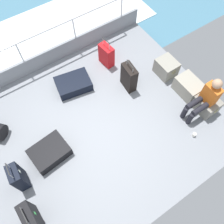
{
  "coord_description": "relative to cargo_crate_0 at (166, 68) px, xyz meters",
  "views": [
    {
      "loc": [
        2.09,
        -1.08,
        4.79
      ],
      "look_at": [
        0.01,
        0.32,
        0.25
      ],
      "focal_mm": 38.7,
      "sensor_mm": 36.0,
      "label": 1
    }
  ],
  "objects": [
    {
      "name": "cargo_crate_1",
      "position": [
        0.72,
        0.06,
        -0.01
      ],
      "size": [
        0.65,
        0.43,
        0.39
      ],
      "color": "#9E9989",
      "rests_on": "ground_plane"
    },
    {
      "name": "suitcase_1",
      "position": [
        -1.08,
        -1.02,
        0.08
      ],
      "size": [
        0.41,
        0.25,
        0.79
      ],
      "color": "red",
      "rests_on": "ground_plane"
    },
    {
      "name": "suitcase_4",
      "position": [
        -0.89,
        -2.08,
        -0.08
      ],
      "size": [
        0.71,
        0.88,
        0.24
      ],
      "color": "black",
      "rests_on": "ground_plane"
    },
    {
      "name": "ground_plane",
      "position": [
        0.3,
        -2.11,
        -0.23
      ],
      "size": [
        4.4,
        5.2,
        0.06
      ],
      "primitive_type": "cube",
      "color": "gray"
    },
    {
      "name": "suitcase_0",
      "position": [
        1.28,
        -4.11,
        0.12
      ],
      "size": [
        0.46,
        0.21,
        0.75
      ],
      "color": "black",
      "rests_on": "ground_plane"
    },
    {
      "name": "cargo_crate_2",
      "position": [
        1.26,
        0.08,
        -0.02
      ],
      "size": [
        0.6,
        0.42,
        0.36
      ],
      "color": "gray",
      "rests_on": "ground_plane"
    },
    {
      "name": "suitcase_5",
      "position": [
        -0.19,
        -0.99,
        0.13
      ],
      "size": [
        0.43,
        0.25,
        0.81
      ],
      "color": "black",
      "rests_on": "ground_plane"
    },
    {
      "name": "suitcase_3",
      "position": [
        0.32,
        -3.32,
        -0.08
      ],
      "size": [
        0.64,
        0.8,
        0.25
      ],
      "color": "black",
      "rests_on": "ground_plane"
    },
    {
      "name": "suitcase_2",
      "position": [
        0.52,
        -4.01,
        0.13
      ],
      "size": [
        0.37,
        0.23,
        0.87
      ],
      "color": "black",
      "rests_on": "ground_plane"
    },
    {
      "name": "cargo_crate_0",
      "position": [
        0.0,
        0.0,
        0.0
      ],
      "size": [
        0.52,
        0.42,
        0.41
      ],
      "color": "gray",
      "rests_on": "ground_plane"
    },
    {
      "name": "passenger_seated",
      "position": [
        1.26,
        -0.09,
        0.35
      ],
      "size": [
        0.34,
        0.66,
        1.06
      ],
      "color": "orange",
      "rests_on": "ground_plane"
    },
    {
      "name": "gunwale_port",
      "position": [
        -1.87,
        -2.11,
        0.02
      ],
      "size": [
        0.06,
        5.2,
        0.45
      ],
      "primitive_type": "cube",
      "color": "gray",
      "rests_on": "ground_plane"
    },
    {
      "name": "railing_port",
      "position": [
        -1.87,
        -2.11,
        0.58
      ],
      "size": [
        0.04,
        4.2,
        1.02
      ],
      "color": "silver",
      "rests_on": "ground_plane"
    },
    {
      "name": "paper_cup",
      "position": [
        1.66,
        -0.58,
        -0.15
      ],
      "size": [
        0.08,
        0.08,
        0.1
      ],
      "primitive_type": "cylinder",
      "color": "white",
      "rests_on": "ground_plane"
    },
    {
      "name": "sea_wake",
      "position": [
        -3.3,
        -2.11,
        -0.54
      ],
      "size": [
        12.0,
        12.0,
        0.01
      ],
      "color": "teal",
      "rests_on": "ground_plane"
    }
  ]
}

